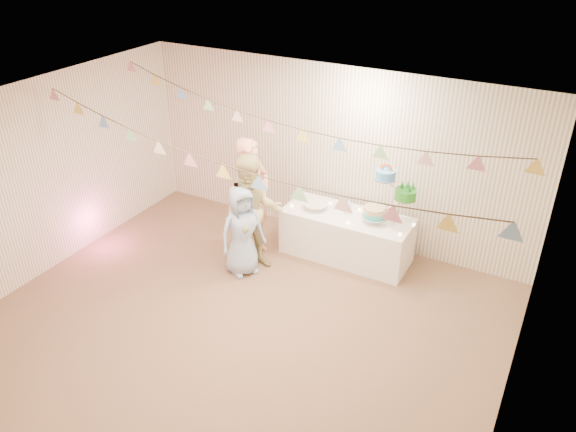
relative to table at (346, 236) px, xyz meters
The scene contains 25 objects.
floor 2.07m from the table, 104.40° to the right, with size 6.00×6.00×0.00m, color brown.
ceiling 3.05m from the table, 104.40° to the right, with size 6.00×6.00×0.00m, color silver.
back_wall 1.21m from the table, 134.16° to the left, with size 6.00×6.00×0.00m, color white.
front_wall 4.61m from the table, 96.47° to the right, with size 6.00×6.00×0.00m, color white.
left_wall 4.14m from the table, 150.59° to the right, with size 5.00×5.00×0.00m, color white.
right_wall 3.32m from the table, 38.42° to the right, with size 5.00×5.00×0.00m, color white.
table is the anchor object (origin of this frame).
cake_stand 0.98m from the table, ahead, with size 0.72×0.42×0.81m, color silver, non-canonical shape.
cake_bottom 0.64m from the table, ahead, with size 0.31×0.31×0.15m, color #29C3C0, non-canonical shape.
cake_middle 1.07m from the table, 10.86° to the left, with size 0.27×0.27×0.22m, color #20821C, non-canonical shape.
cake_top_tier 1.15m from the table, ahead, with size 0.25×0.25×0.19m, color #4A9AEB, non-canonical shape.
platter 0.63m from the table, behind, with size 0.35×0.35×0.02m, color white.
posy 0.50m from the table, 117.35° to the left, with size 0.15×0.15×0.18m, color white, non-canonical shape.
person_adult_a 1.44m from the table, 155.79° to the right, with size 0.64×0.42×1.77m, color #F2987E.
person_adult_b 1.42m from the table, 140.40° to the right, with size 0.82×0.64×1.68m, color #C6BB7A.
person_child 1.52m from the table, 136.73° to the right, with size 0.63×0.41×1.28m, color #9FBBE1.
bunting_back 2.25m from the table, 120.05° to the right, with size 5.60×1.10×0.40m, color pink, non-canonical shape.
bunting_front 2.99m from the table, 103.12° to the right, with size 5.60×0.90×0.36m, color #72A5E5, non-canonical shape.
tealight_0 0.89m from the table, 169.38° to the right, with size 0.04×0.04×0.03m, color #FFD88C.
tealight_1 0.53m from the table, 152.78° to the left, with size 0.04×0.04×0.03m, color #FFD88C.
tealight_2 0.43m from the table, 65.56° to the right, with size 0.04×0.04×0.03m, color #FFD88C.
tealight_3 0.54m from the table, 32.15° to the left, with size 0.04×0.04×0.03m, color #FFD88C.
tealight_4 0.91m from the table, 12.38° to the right, with size 0.04×0.04×0.03m, color #FFD88C.
tealight_5 0.98m from the table, ahead, with size 0.04×0.04×0.03m, color #FFD88C.
tealight_6 0.42m from the table, 64.78° to the left, with size 0.04×0.04×0.03m, color #FFD88C.
Camera 1 is at (3.04, -4.44, 4.43)m, focal length 35.00 mm.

